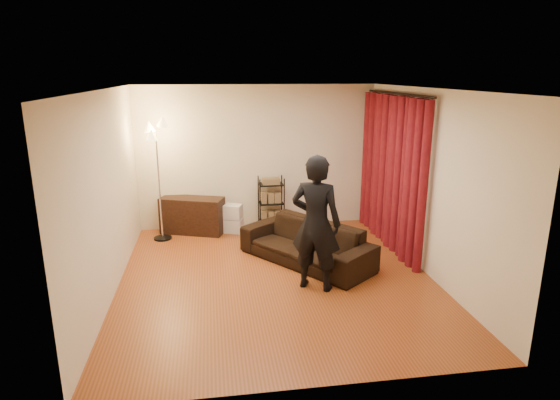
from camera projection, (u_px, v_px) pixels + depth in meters
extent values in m
plane|color=brown|center=(276.00, 278.00, 6.86)|extent=(5.00, 5.00, 0.00)
plane|color=white|center=(276.00, 89.00, 6.14)|extent=(5.00, 5.00, 0.00)
plane|color=beige|center=(258.00, 157.00, 8.88)|extent=(5.00, 0.00, 5.00)
plane|color=beige|center=(316.00, 256.00, 4.12)|extent=(5.00, 0.00, 5.00)
plane|color=beige|center=(108.00, 195.00, 6.18)|extent=(0.00, 5.00, 5.00)
plane|color=beige|center=(428.00, 183.00, 6.82)|extent=(0.00, 5.00, 5.00)
cylinder|color=black|center=(398.00, 94.00, 7.56)|extent=(0.04, 2.65, 0.04)
imported|color=black|center=(306.00, 243.00, 7.35)|extent=(2.01, 2.25, 0.64)
imported|color=black|center=(316.00, 223.00, 6.31)|extent=(0.82, 0.73, 1.89)
cube|color=black|center=(192.00, 215.00, 8.71)|extent=(1.23, 0.80, 0.67)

